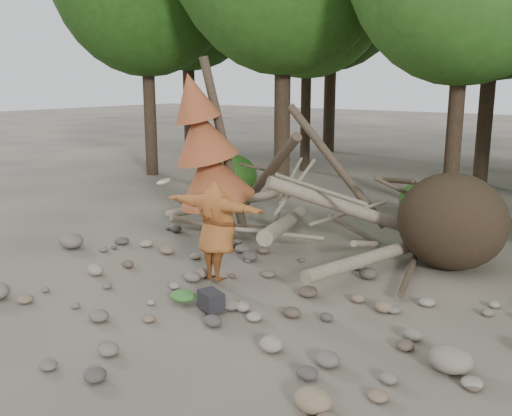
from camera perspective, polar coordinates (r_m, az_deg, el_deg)
The scene contains 12 objects.
ground at distance 9.98m, azimuth -4.03°, elevation -9.60°, with size 120.00×120.00×0.00m, color #514C44.
deadfall_pile at distance 12.27m, azimuth 16.30°, elevation -1.15°, with size 8.55×5.24×3.30m.
dead_conifer at distance 13.93m, azimuth -5.00°, elevation 5.78°, with size 2.06×2.16×4.35m.
bush_left at distance 18.55m, azimuth -2.67°, elevation 3.21°, with size 1.80×1.80×1.44m, color #255316.
bush_mid at distance 16.03m, azimuth 16.57°, elevation 0.59°, with size 1.40×1.40×1.12m, color #30691E.
frisbee_thrower at distance 10.64m, azimuth -3.98°, elevation -2.31°, with size 2.36×0.84×1.90m.
backpack at distance 9.63m, azimuth -4.52°, elevation -9.50°, with size 0.45×0.30×0.30m, color black.
cloth_green at distance 10.04m, azimuth -7.32°, elevation -8.98°, with size 0.49×0.41×0.18m, color #34692A.
cloth_orange at distance 9.66m, azimuth -3.67°, elevation -10.04°, with size 0.29×0.24×0.11m, color #A2511B.
boulder_front_right at distance 7.04m, azimuth 5.74°, elevation -18.56°, with size 0.47×0.42×0.28m, color #866E53.
boulder_mid_right at distance 8.21m, azimuth 18.88°, elevation -14.11°, with size 0.59×0.53×0.35m, color gray.
boulder_mid_left at distance 13.74m, azimuth -17.99°, elevation -3.15°, with size 0.58×0.52×0.35m, color #645C54.
Camera 1 is at (6.01, -7.01, 3.79)m, focal length 40.00 mm.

